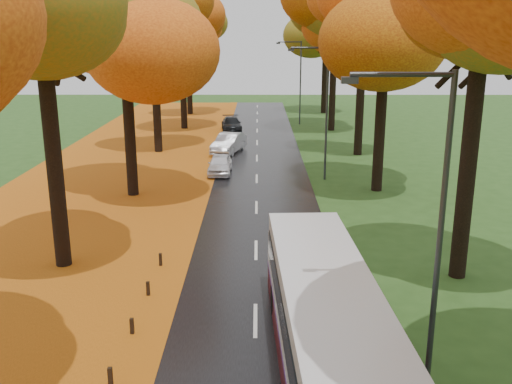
{
  "coord_description": "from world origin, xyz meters",
  "views": [
    {
      "loc": [
        0.08,
        -4.14,
        8.74
      ],
      "look_at": [
        0.0,
        17.79,
        2.6
      ],
      "focal_mm": 40.0,
      "sensor_mm": 36.0,
      "label": 1
    }
  ],
  "objects_px": {
    "streetlamp_far": "(298,76)",
    "car_silver": "(229,143)",
    "car_white": "(220,164)",
    "car_dark": "(232,124)",
    "streetlamp_near": "(430,219)",
    "bus": "(325,320)",
    "streetlamp_mid": "(323,103)"
  },
  "relations": [
    {
      "from": "car_silver",
      "to": "streetlamp_far",
      "type": "bearing_deg",
      "value": 82.62
    },
    {
      "from": "bus",
      "to": "car_white",
      "type": "relative_size",
      "value": 2.95
    },
    {
      "from": "streetlamp_near",
      "to": "car_dark",
      "type": "height_order",
      "value": "streetlamp_near"
    },
    {
      "from": "streetlamp_far",
      "to": "car_silver",
      "type": "bearing_deg",
      "value": -113.43
    },
    {
      "from": "car_white",
      "to": "car_silver",
      "type": "bearing_deg",
      "value": 88.54
    },
    {
      "from": "streetlamp_mid",
      "to": "bus",
      "type": "xyz_separation_m",
      "value": [
        -2.11,
        -20.64,
        -3.23
      ]
    },
    {
      "from": "streetlamp_near",
      "to": "streetlamp_mid",
      "type": "height_order",
      "value": "same"
    },
    {
      "from": "car_silver",
      "to": "car_dark",
      "type": "xyz_separation_m",
      "value": [
        -0.23,
        9.85,
        -0.1
      ]
    },
    {
      "from": "streetlamp_far",
      "to": "bus",
      "type": "xyz_separation_m",
      "value": [
        -2.11,
        -42.64,
        -3.23
      ]
    },
    {
      "from": "streetlamp_near",
      "to": "bus",
      "type": "relative_size",
      "value": 0.76
    },
    {
      "from": "streetlamp_far",
      "to": "car_dark",
      "type": "height_order",
      "value": "streetlamp_far"
    },
    {
      "from": "streetlamp_mid",
      "to": "car_dark",
      "type": "xyz_separation_m",
      "value": [
        -6.3,
        17.85,
        -4.05
      ]
    },
    {
      "from": "streetlamp_mid",
      "to": "streetlamp_far",
      "type": "xyz_separation_m",
      "value": [
        0.0,
        22.0,
        0.0
      ]
    },
    {
      "from": "streetlamp_far",
      "to": "car_dark",
      "type": "bearing_deg",
      "value": -146.61
    },
    {
      "from": "bus",
      "to": "streetlamp_far",
      "type": "bearing_deg",
      "value": 84.79
    },
    {
      "from": "streetlamp_far",
      "to": "car_silver",
      "type": "height_order",
      "value": "streetlamp_far"
    },
    {
      "from": "car_silver",
      "to": "car_dark",
      "type": "bearing_deg",
      "value": 107.4
    },
    {
      "from": "streetlamp_far",
      "to": "bus",
      "type": "relative_size",
      "value": 0.76
    },
    {
      "from": "bus",
      "to": "car_white",
      "type": "bearing_deg",
      "value": 98.4
    },
    {
      "from": "bus",
      "to": "car_silver",
      "type": "relative_size",
      "value": 2.41
    },
    {
      "from": "car_white",
      "to": "car_dark",
      "type": "distance_m",
      "value": 16.51
    },
    {
      "from": "streetlamp_near",
      "to": "car_dark",
      "type": "bearing_deg",
      "value": 98.98
    },
    {
      "from": "streetlamp_far",
      "to": "car_silver",
      "type": "xyz_separation_m",
      "value": [
        -6.07,
        -14.0,
        -3.95
      ]
    },
    {
      "from": "car_white",
      "to": "car_dark",
      "type": "bearing_deg",
      "value": 90.53
    },
    {
      "from": "car_dark",
      "to": "streetlamp_mid",
      "type": "bearing_deg",
      "value": -76.2
    },
    {
      "from": "bus",
      "to": "car_white",
      "type": "xyz_separation_m",
      "value": [
        -4.18,
        21.98,
        -0.83
      ]
    },
    {
      "from": "streetlamp_near",
      "to": "streetlamp_mid",
      "type": "distance_m",
      "value": 22.0
    },
    {
      "from": "car_dark",
      "to": "car_silver",
      "type": "bearing_deg",
      "value": -94.29
    },
    {
      "from": "streetlamp_near",
      "to": "streetlamp_far",
      "type": "height_order",
      "value": "same"
    },
    {
      "from": "streetlamp_near",
      "to": "car_silver",
      "type": "relative_size",
      "value": 1.83
    },
    {
      "from": "streetlamp_mid",
      "to": "streetlamp_far",
      "type": "relative_size",
      "value": 1.0
    },
    {
      "from": "car_white",
      "to": "car_dark",
      "type": "height_order",
      "value": "car_dark"
    }
  ]
}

